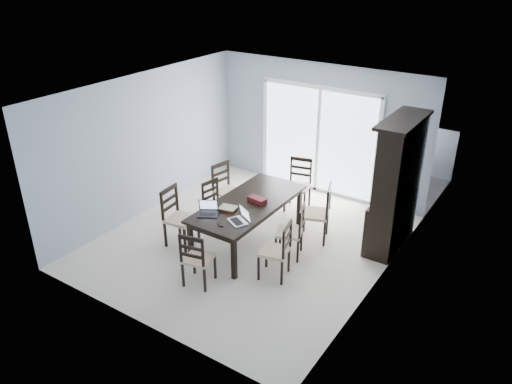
% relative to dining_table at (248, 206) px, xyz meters
% --- Properties ---
extents(floor, '(5.00, 5.00, 0.00)m').
position_rel_dining_table_xyz_m(floor, '(0.00, 0.00, -0.67)').
color(floor, silver).
rests_on(floor, ground).
extents(ceiling, '(5.00, 5.00, 0.00)m').
position_rel_dining_table_xyz_m(ceiling, '(0.00, 0.00, 1.93)').
color(ceiling, white).
rests_on(ceiling, back_wall).
extents(back_wall, '(4.50, 0.02, 2.60)m').
position_rel_dining_table_xyz_m(back_wall, '(0.00, 2.50, 0.63)').
color(back_wall, '#8E99AA').
rests_on(back_wall, floor).
extents(wall_left, '(0.02, 5.00, 2.60)m').
position_rel_dining_table_xyz_m(wall_left, '(-2.25, 0.00, 0.63)').
color(wall_left, '#8E99AA').
rests_on(wall_left, floor).
extents(wall_right, '(0.02, 5.00, 2.60)m').
position_rel_dining_table_xyz_m(wall_right, '(2.25, 0.00, 0.63)').
color(wall_right, '#8E99AA').
rests_on(wall_right, floor).
extents(balcony, '(4.50, 2.00, 0.10)m').
position_rel_dining_table_xyz_m(balcony, '(0.00, 3.50, -0.72)').
color(balcony, gray).
rests_on(balcony, ground).
extents(railing, '(4.50, 0.06, 1.10)m').
position_rel_dining_table_xyz_m(railing, '(0.00, 4.50, -0.12)').
color(railing, '#99999E').
rests_on(railing, balcony).
extents(dining_table, '(1.00, 2.20, 0.75)m').
position_rel_dining_table_xyz_m(dining_table, '(0.00, 0.00, 0.00)').
color(dining_table, black).
rests_on(dining_table, floor).
extents(china_hutch, '(0.50, 1.38, 2.20)m').
position_rel_dining_table_xyz_m(china_hutch, '(2.02, 1.25, 0.40)').
color(china_hutch, black).
rests_on(china_hutch, floor).
extents(sliding_door, '(2.52, 0.05, 2.18)m').
position_rel_dining_table_xyz_m(sliding_door, '(0.00, 2.48, 0.41)').
color(sliding_door, silver).
rests_on(sliding_door, floor).
extents(chair_left_near, '(0.49, 0.48, 1.17)m').
position_rel_dining_table_xyz_m(chair_left_near, '(-0.98, -0.69, -0.06)').
color(chair_left_near, black).
rests_on(chair_left_near, floor).
extents(chair_left_mid, '(0.45, 0.44, 1.02)m').
position_rel_dining_table_xyz_m(chair_left_mid, '(-0.78, 0.09, -0.13)').
color(chair_left_mid, black).
rests_on(chair_left_mid, floor).
extents(chair_left_far, '(0.51, 0.50, 1.13)m').
position_rel_dining_table_xyz_m(chair_left_far, '(-0.95, 0.62, -0.07)').
color(chair_left_far, black).
rests_on(chair_left_far, floor).
extents(chair_right_near, '(0.50, 0.49, 1.07)m').
position_rel_dining_table_xyz_m(chair_right_near, '(0.97, -0.59, -0.11)').
color(chair_right_near, black).
rests_on(chair_right_near, floor).
extents(chair_right_mid, '(0.51, 0.50, 1.04)m').
position_rel_dining_table_xyz_m(chair_right_mid, '(0.87, 0.03, -0.12)').
color(chair_right_mid, black).
rests_on(chair_right_mid, floor).
extents(chair_right_far, '(0.58, 0.57, 1.18)m').
position_rel_dining_table_xyz_m(chair_right_far, '(0.98, 0.73, -0.05)').
color(chair_right_far, black).
rests_on(chair_right_far, floor).
extents(chair_end_near, '(0.47, 0.48, 1.04)m').
position_rel_dining_table_xyz_m(chair_end_near, '(0.07, -1.46, -0.12)').
color(chair_end_near, black).
rests_on(chair_end_near, floor).
extents(chair_end_far, '(0.52, 0.53, 1.13)m').
position_rel_dining_table_xyz_m(chair_end_far, '(0.08, 1.59, -0.07)').
color(chair_end_far, black).
rests_on(chair_end_far, floor).
extents(laptop_dark, '(0.38, 0.34, 0.21)m').
position_rel_dining_table_xyz_m(laptop_dark, '(-0.28, -0.71, 0.13)').
color(laptop_dark, black).
rests_on(laptop_dark, dining_table).
extents(laptop_silver, '(0.38, 0.35, 0.22)m').
position_rel_dining_table_xyz_m(laptop_silver, '(0.24, -0.65, 0.13)').
color(laptop_silver, silver).
rests_on(laptop_silver, dining_table).
extents(book_stack, '(0.30, 0.26, 0.04)m').
position_rel_dining_table_xyz_m(book_stack, '(-0.13, -0.39, 0.10)').
color(book_stack, maroon).
rests_on(book_stack, dining_table).
extents(cell_phone, '(0.13, 0.11, 0.01)m').
position_rel_dining_table_xyz_m(cell_phone, '(0.07, -0.87, 0.08)').
color(cell_phone, black).
rests_on(cell_phone, dining_table).
extents(game_box, '(0.33, 0.20, 0.08)m').
position_rel_dining_table_xyz_m(game_box, '(0.11, 0.09, 0.12)').
color(game_box, '#4E0F15').
rests_on(game_box, dining_table).
extents(hot_tub, '(2.31, 2.13, 1.05)m').
position_rel_dining_table_xyz_m(hot_tub, '(-0.53, 3.68, -0.15)').
color(hot_tub, maroon).
rests_on(hot_tub, balcony).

